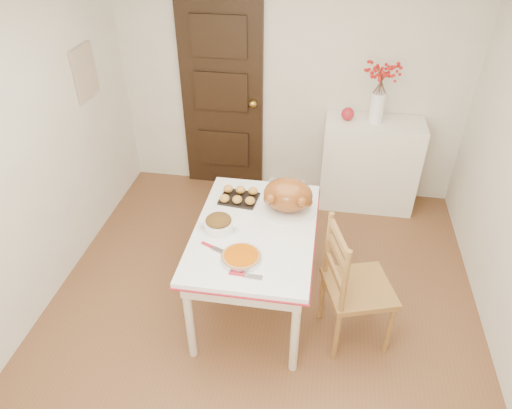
% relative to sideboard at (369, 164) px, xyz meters
% --- Properties ---
extents(floor, '(3.50, 4.00, 0.00)m').
position_rel_sideboard_xyz_m(floor, '(-0.86, -1.78, -0.48)').
color(floor, brown).
rests_on(floor, ground).
extents(wall_back, '(3.50, 0.00, 2.50)m').
position_rel_sideboard_xyz_m(wall_back, '(-0.86, 0.22, 0.77)').
color(wall_back, silver).
rests_on(wall_back, ground).
extents(wall_left, '(0.00, 4.00, 2.50)m').
position_rel_sideboard_xyz_m(wall_left, '(-2.61, -1.78, 0.77)').
color(wall_left, silver).
rests_on(wall_left, ground).
extents(door_back, '(0.85, 0.06, 2.06)m').
position_rel_sideboard_xyz_m(door_back, '(-1.56, 0.19, 0.55)').
color(door_back, black).
rests_on(door_back, ground).
extents(photo_board, '(0.03, 0.35, 0.45)m').
position_rel_sideboard_xyz_m(photo_board, '(-2.59, -0.58, 1.02)').
color(photo_board, beige).
rests_on(photo_board, ground).
extents(sideboard, '(0.96, 0.42, 0.96)m').
position_rel_sideboard_xyz_m(sideboard, '(0.00, 0.00, 0.00)').
color(sideboard, white).
rests_on(sideboard, floor).
extents(kitchen_table, '(0.90, 1.31, 0.78)m').
position_rel_sideboard_xyz_m(kitchen_table, '(-0.92, -1.61, -0.09)').
color(kitchen_table, white).
rests_on(kitchen_table, floor).
extents(chair_oak, '(0.57, 0.57, 1.03)m').
position_rel_sideboard_xyz_m(chair_oak, '(-0.14, -1.80, 0.04)').
color(chair_oak, olive).
rests_on(chair_oak, floor).
extents(berry_vase, '(0.31, 0.31, 0.60)m').
position_rel_sideboard_xyz_m(berry_vase, '(-0.01, 0.00, 0.78)').
color(berry_vase, white).
rests_on(berry_vase, sideboard).
extents(apple, '(0.12, 0.12, 0.12)m').
position_rel_sideboard_xyz_m(apple, '(-0.28, 0.00, 0.54)').
color(apple, '#A51A26').
rests_on(apple, sideboard).
extents(turkey_platter, '(0.49, 0.42, 0.28)m').
position_rel_sideboard_xyz_m(turkey_platter, '(-0.71, -1.36, 0.45)').
color(turkey_platter, '#95501E').
rests_on(turkey_platter, kitchen_table).
extents(pumpkin_pie, '(0.35, 0.35, 0.06)m').
position_rel_sideboard_xyz_m(pumpkin_pie, '(-0.96, -1.96, 0.34)').
color(pumpkin_pie, '#B54D00').
rests_on(pumpkin_pie, kitchen_table).
extents(stuffing_dish, '(0.34, 0.30, 0.11)m').
position_rel_sideboard_xyz_m(stuffing_dish, '(-1.18, -1.66, 0.36)').
color(stuffing_dish, brown).
rests_on(stuffing_dish, kitchen_table).
extents(rolls_tray, '(0.31, 0.26, 0.08)m').
position_rel_sideboard_xyz_m(rolls_tray, '(-1.11, -1.26, 0.35)').
color(rolls_tray, '#CB8B3B').
rests_on(rolls_tray, kitchen_table).
extents(pie_server, '(0.23, 0.08, 0.01)m').
position_rel_sideboard_xyz_m(pie_server, '(-0.90, -2.11, 0.31)').
color(pie_server, silver).
rests_on(pie_server, kitchen_table).
extents(carving_knife, '(0.26, 0.16, 0.01)m').
position_rel_sideboard_xyz_m(carving_knife, '(-1.15, -1.89, 0.31)').
color(carving_knife, silver).
rests_on(carving_knife, kitchen_table).
extents(drinking_glass, '(0.07, 0.07, 0.12)m').
position_rel_sideboard_xyz_m(drinking_glass, '(-0.86, -1.11, 0.37)').
color(drinking_glass, white).
rests_on(drinking_glass, kitchen_table).
extents(shaker_pair, '(0.10, 0.04, 0.10)m').
position_rel_sideboard_xyz_m(shaker_pair, '(-0.65, -1.07, 0.36)').
color(shaker_pair, white).
rests_on(shaker_pair, kitchen_table).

